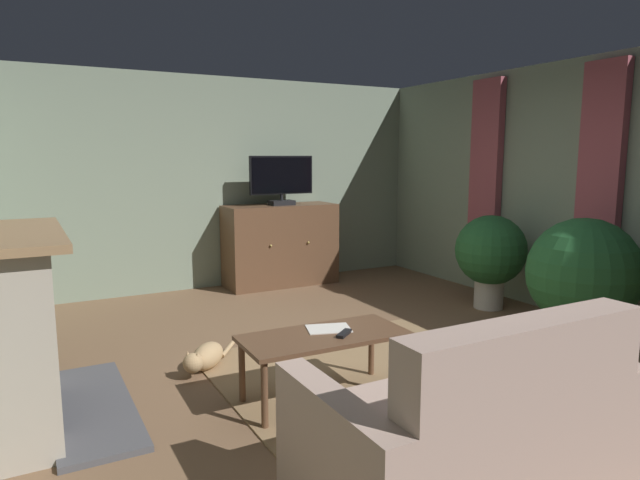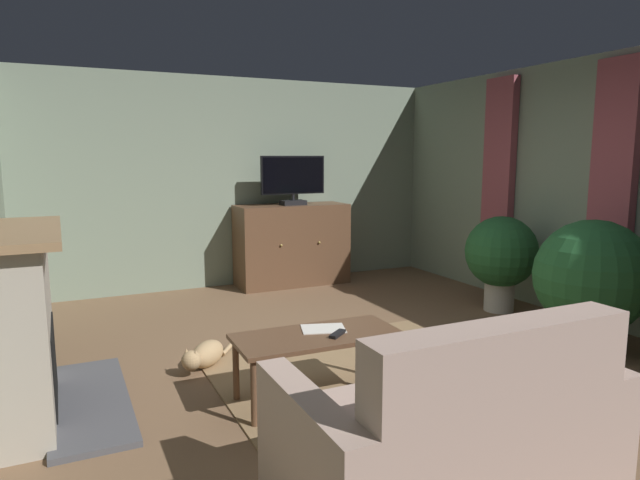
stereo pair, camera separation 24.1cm
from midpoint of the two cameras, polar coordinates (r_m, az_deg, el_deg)
ground_plane at (r=4.61m, az=5.73°, el=-12.82°), size 5.92×6.92×0.04m
wall_back at (r=7.23m, az=-7.38°, el=5.86°), size 5.92×0.10×2.64m
wall_right_with_window at (r=6.16m, az=28.14°, el=4.43°), size 0.10×6.92×2.64m
curtain_panel_near at (r=5.96m, az=28.97°, el=5.53°), size 0.10×0.44×2.22m
curtain_panel_far at (r=6.94m, az=18.87°, el=6.44°), size 0.10×0.44×2.22m
rug_central at (r=4.46m, az=5.49°, el=-13.20°), size 2.19×1.85×0.01m
fireplace at (r=3.96m, az=-26.73°, el=-8.22°), size 0.84×1.46×1.22m
tv_cabinet at (r=7.20m, az=-1.95°, el=-0.66°), size 1.44×0.58×1.04m
television at (r=7.06m, az=-1.82°, el=6.31°), size 0.85×0.20×0.62m
coffee_table at (r=3.82m, az=1.57°, el=-10.42°), size 1.14×0.54×0.47m
tv_remote at (r=3.78m, az=3.66°, el=-9.64°), size 0.16×0.14×0.02m
folded_newspaper at (r=3.91m, az=2.13°, el=-9.12°), size 0.35×0.30×0.01m
sofa_floral at (r=2.94m, az=15.73°, el=-18.90°), size 1.60×0.95×0.97m
potted_plant_tall_palm_by_window at (r=5.34m, az=27.38°, el=-3.46°), size 0.97×0.97×1.13m
potted_plant_small_fern_corner at (r=6.28m, az=19.19°, el=-1.43°), size 0.76×0.76×1.03m
cat at (r=4.54m, az=-10.25°, el=-11.56°), size 0.56×0.52×0.22m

